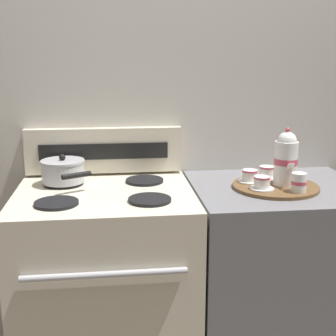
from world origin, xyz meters
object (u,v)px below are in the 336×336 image
at_px(saucepan, 63,171).
at_px(teacup_front, 267,172).
at_px(serving_tray, 275,186).
at_px(teapot, 286,158).
at_px(teacup_right, 262,183).
at_px(stove, 108,294).
at_px(teacup_left, 250,176).
at_px(creamer_jug, 299,182).

distance_m(saucepan, teacup_front, 0.89).
bearing_deg(serving_tray, teapot, -0.05).
bearing_deg(teacup_right, stove, 172.86).
height_order(saucepan, teacup_left, saucepan).
bearing_deg(creamer_jug, saucepan, 164.04).
bearing_deg(teapot, creamer_jug, -81.28).
bearing_deg(creamer_jug, teacup_left, 132.25).
distance_m(serving_tray, teacup_front, 0.12).
height_order(serving_tray, teacup_right, teacup_right).
bearing_deg(teacup_right, saucepan, 164.94).
distance_m(saucepan, teacup_left, 0.80).
bearing_deg(creamer_jug, teacup_front, 104.54).
distance_m(teacup_right, creamer_jug, 0.14).
xyz_separation_m(serving_tray, teapot, (0.04, -0.00, 0.12)).
relative_size(saucepan, teacup_left, 2.64).
relative_size(stove, teacup_right, 9.32).
xyz_separation_m(teapot, teacup_right, (-0.12, -0.06, -0.09)).
xyz_separation_m(saucepan, serving_tray, (0.89, -0.16, -0.05)).
height_order(teapot, creamer_jug, teapot).
xyz_separation_m(teacup_front, creamer_jug, (0.06, -0.22, 0.01)).
distance_m(stove, teacup_front, 0.88).
bearing_deg(teapot, serving_tray, 179.95).
distance_m(serving_tray, teapot, 0.13).
height_order(saucepan, serving_tray, saucepan).
bearing_deg(serving_tray, teacup_left, 148.35).
bearing_deg(saucepan, teacup_left, -7.45).
height_order(teapot, teacup_front, teapot).
height_order(teacup_front, creamer_jug, creamer_jug).
bearing_deg(stove, creamer_jug, -9.71).
bearing_deg(teacup_left, creamer_jug, -47.75).
relative_size(teapot, teacup_right, 2.42).
bearing_deg(teapot, saucepan, 170.07).
xyz_separation_m(serving_tray, creamer_jug, (0.06, -0.11, 0.05)).
distance_m(saucepan, teapot, 0.94).
bearing_deg(serving_tray, creamer_jug, -62.53).
height_order(saucepan, teacup_right, saucepan).
relative_size(serving_tray, teacup_front, 3.59).
relative_size(stove, saucepan, 3.53).
bearing_deg(stove, teacup_right, -7.14).
xyz_separation_m(stove, teacup_right, (0.64, -0.08, 0.50)).
bearing_deg(teacup_right, teacup_left, 98.36).
bearing_deg(creamer_jug, teapot, 98.72).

